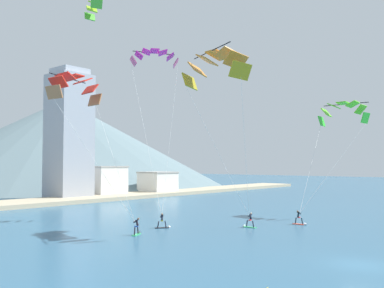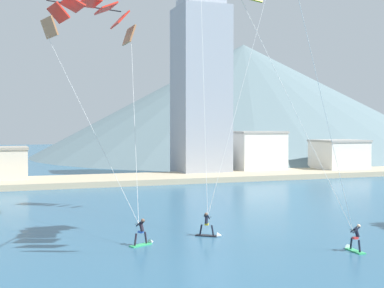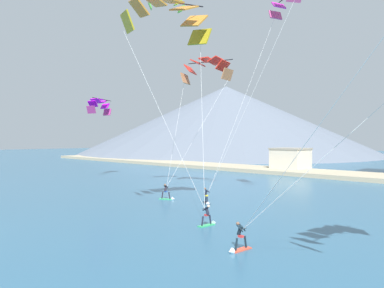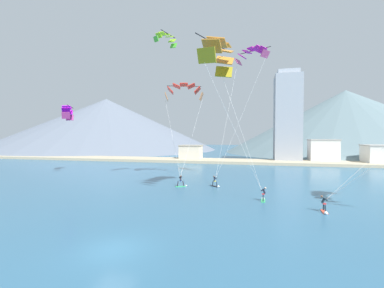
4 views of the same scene
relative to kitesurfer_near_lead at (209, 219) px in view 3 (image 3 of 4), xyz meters
name	(u,v)px [view 3 (image 3 of 4)]	position (x,y,z in m)	size (l,w,h in m)	color
kitesurfer_near_lead	(209,219)	(0.00, 0.00, 0.00)	(0.59, 1.76, 1.65)	#33B266
kitesurfer_near_trail	(207,199)	(-6.26, 6.53, -0.01)	(1.63, 1.37, 1.65)	black
kitesurfer_mid_center	(238,243)	(5.39, -3.42, 0.01)	(0.61, 1.76, 1.67)	#E54C33
kitesurfer_far_left	(168,195)	(-10.98, 5.55, 0.06)	(1.75, 1.10, 1.74)	#33B266
parafoil_kite_near_lead	(168,14)	(-5.11, 0.50, 16.33)	(7.02, 8.36, 16.93)	#A59219
parafoil_kite_near_trail	(285,0)	(-1.48, 12.86, 19.84)	(7.75, 8.42, 20.05)	#C54780
parafoil_kite_far_left	(206,68)	(-12.82, 13.44, 14.63)	(6.82, 9.70, 14.96)	#AF6C42
parafoil_kite_distant_high_outer	(99,105)	(-34.77, 11.71, 11.41)	(4.41, 5.92, 2.52)	#A83179
parafoil_kite_distant_low_drift	(166,1)	(-14.27, 8.21, 21.81)	(2.77, 4.13, 1.78)	green
shoreline_strip	(330,174)	(-9.75, 41.12, -0.10)	(180.00, 10.00, 0.70)	tan
shore_building_quay_east	(291,160)	(-18.84, 43.63, 1.86)	(6.26, 5.82, 4.61)	beige
mountain_peak_central_summit	(226,120)	(-79.02, 96.34, 13.30)	(118.42, 118.42, 27.50)	slate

